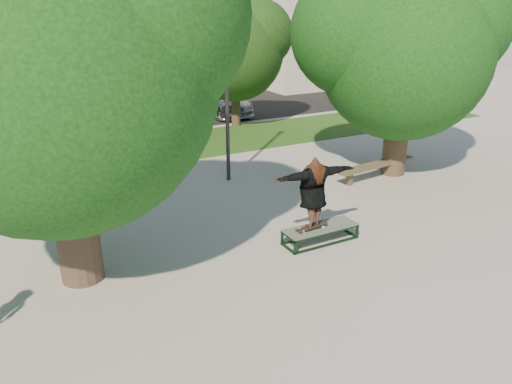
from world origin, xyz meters
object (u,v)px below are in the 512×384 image
car_dark (72,103)px  lamppost (227,79)px  car_grey (143,96)px  tree_left (46,54)px  tree_right (401,44)px  bench (376,166)px  grind_box (320,234)px  car_silver_b (220,100)px

car_dark → lamppost: bearing=-67.2°
car_grey → car_dark: bearing=171.3°
tree_left → car_dark: (2.59, 15.41, -3.68)m
tree_right → car_dark: 15.79m
bench → tree_right: bearing=6.0°
grind_box → car_dark: bearing=99.3°
tree_right → car_silver_b: tree_right is taller
lamppost → car_dark: 12.06m
tree_left → bench: tree_left is taller
tree_left → tree_right: 10.41m
tree_left → car_dark: size_ratio=1.58×
lamppost → bench: size_ratio=1.94×
tree_right → grind_box: 6.97m
lamppost → car_grey: size_ratio=1.07×
tree_right → car_silver_b: size_ratio=1.40×
tree_left → lamppost: tree_left is taller
lamppost → car_silver_b: size_ratio=1.32×
car_grey → tree_left: bearing=-120.0°
tree_right → lamppost: tree_right is taller
tree_right → tree_left: bearing=-169.0°
lamppost → grind_box: bearing=-90.0°
lamppost → car_dark: (-2.71, 11.50, -2.41)m
lamppost → car_silver_b: bearing=66.6°
car_dark → bench: bearing=-53.5°
tree_right → bench: size_ratio=2.06×
tree_right → car_grey: tree_right is taller
tree_left → tree_right: bearing=11.0°
tree_left → car_dark: 16.05m
bench → car_silver_b: bearing=84.4°
tree_right → grind_box: size_ratio=3.62×
grind_box → car_grey: (0.74, 16.44, 0.60)m
grind_box → lamppost: bearing=90.0°
tree_right → lamppost: (-4.92, 1.92, -0.94)m
car_grey → car_silver_b: (3.32, -2.14, -0.12)m
lamppost → car_dark: bearing=103.2°
bench → tree_left: bearing=-175.4°
lamppost → bench: bearing=-26.3°
tree_right → grind_box: tree_right is taller
grind_box → car_silver_b: car_silver_b is taller
lamppost → car_dark: lamppost is taller
bench → car_dark: 15.23m
car_dark → tree_left: bearing=-90.0°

